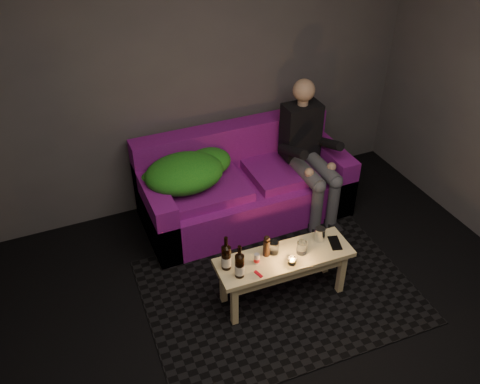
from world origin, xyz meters
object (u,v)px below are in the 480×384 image
Objects in this scene: beer_bottle_b at (240,265)px; steel_cup at (320,234)px; beer_bottle_a at (226,257)px; coffee_table at (284,263)px; person at (308,149)px; sofa at (243,187)px.

beer_bottle_b is 2.50× the size of steel_cup.
coffee_table is at bearing -7.24° from beer_bottle_a.
steel_cup is at bearing 0.08° from beer_bottle_a.
person is 1.20× the size of coffee_table.
beer_bottle_a is 1.03× the size of beer_bottle_b.
beer_bottle_a reaches higher than coffee_table.
person reaches higher than coffee_table.
sofa reaches higher than beer_bottle_a.
person is at bearing 66.41° from steel_cup.
beer_bottle_a reaches higher than beer_bottle_b.
coffee_table is at bearing -97.78° from sofa.
sofa is 1.50× the size of person.
person is 4.41× the size of beer_bottle_a.
coffee_table is 0.35m from steel_cup.
steel_cup is at bearing -113.59° from person.
beer_bottle_b is at bearing -137.57° from person.
beer_bottle_b reaches higher than coffee_table.
beer_bottle_a is (-0.43, 0.05, 0.18)m from coffee_table.
coffee_table is at bearing 8.26° from beer_bottle_b.
sofa is at bearing 82.22° from coffee_table.
sofa is 1.20m from beer_bottle_a.
coffee_table is at bearing -127.03° from person.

